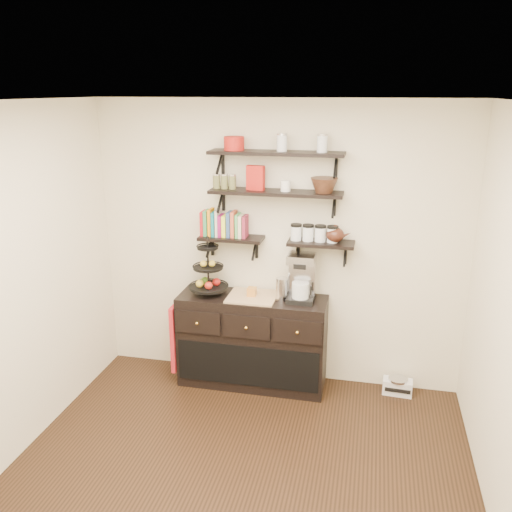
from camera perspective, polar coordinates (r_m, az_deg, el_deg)
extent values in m
plane|color=black|center=(4.25, -2.51, -23.53)|extent=(3.50, 3.50, 0.00)
cube|color=white|center=(3.22, -3.16, 15.89)|extent=(3.50, 3.50, 0.02)
cube|color=beige|center=(5.13, 2.30, 1.09)|extent=(3.50, 0.02, 2.70)
cube|color=black|center=(4.83, 2.13, 10.79)|extent=(1.20, 0.27, 0.03)
cube|color=black|center=(5.08, -3.50, 9.78)|extent=(0.02, 0.03, 0.20)
cube|color=black|center=(4.90, 8.45, 9.35)|extent=(0.02, 0.03, 0.20)
cube|color=black|center=(4.88, 2.09, 6.71)|extent=(1.20, 0.27, 0.03)
cube|color=black|center=(5.13, -3.43, 5.90)|extent=(0.02, 0.03, 0.20)
cube|color=black|center=(4.96, 8.28, 5.34)|extent=(0.02, 0.03, 0.20)
cube|color=black|center=(5.08, -2.61, 1.91)|extent=(0.60, 0.25, 0.03)
cube|color=black|center=(5.27, -4.60, 1.14)|extent=(0.02, 0.03, 0.20)
cube|color=black|center=(5.16, 0.08, 0.86)|extent=(0.03, 0.03, 0.20)
cube|color=black|center=(4.94, 6.85, 1.35)|extent=(0.60, 0.25, 0.03)
cube|color=black|center=(5.10, 4.47, 0.58)|extent=(0.03, 0.03, 0.20)
cube|color=black|center=(5.06, 9.41, 0.27)|extent=(0.02, 0.03, 0.20)
cube|color=#AE111C|center=(5.13, -5.41, 3.32)|extent=(0.02, 0.15, 0.20)
cube|color=#33824C|center=(5.11, -5.06, 3.52)|extent=(0.03, 0.15, 0.24)
cube|color=orange|center=(5.10, -4.65, 3.34)|extent=(0.04, 0.15, 0.21)
cube|color=#106F7B|center=(5.09, -4.26, 3.54)|extent=(0.03, 0.15, 0.25)
cube|color=beige|center=(5.08, -3.89, 3.36)|extent=(0.03, 0.15, 0.22)
cube|color=#8B1255|center=(5.07, -3.46, 3.55)|extent=(0.04, 0.15, 0.26)
cube|color=yellow|center=(5.06, -3.04, 3.37)|extent=(0.03, 0.15, 0.23)
cube|color=navy|center=(5.06, -2.65, 3.19)|extent=(0.03, 0.15, 0.20)
cube|color=#BE4E32|center=(5.04, -2.20, 3.38)|extent=(0.04, 0.15, 0.24)
cube|color=#4B9F55|center=(5.04, -1.77, 3.19)|extent=(0.03, 0.15, 0.21)
cube|color=beige|center=(5.02, -1.36, 3.39)|extent=(0.03, 0.15, 0.25)
cube|color=maroon|center=(5.02, -0.97, 3.21)|extent=(0.02, 0.15, 0.22)
cylinder|color=silver|center=(4.95, 4.24, 2.42)|extent=(0.10, 0.10, 0.13)
cylinder|color=silver|center=(4.93, 5.50, 2.34)|extent=(0.10, 0.10, 0.13)
cylinder|color=silver|center=(4.92, 6.78, 2.27)|extent=(0.10, 0.10, 0.13)
cylinder|color=silver|center=(4.91, 8.05, 2.19)|extent=(0.10, 0.10, 0.13)
cube|color=black|center=(5.28, -0.38, -8.91)|extent=(1.40, 0.45, 0.90)
cube|color=tan|center=(5.09, -0.39, -4.28)|extent=(0.45, 0.41, 0.02)
sphere|color=gold|center=(5.07, -6.23, -7.06)|extent=(0.04, 0.04, 0.04)
sphere|color=gold|center=(4.95, -1.05, -7.58)|extent=(0.04, 0.04, 0.04)
sphere|color=gold|center=(4.87, 4.36, -8.05)|extent=(0.04, 0.04, 0.04)
cylinder|color=black|center=(5.11, -5.07, -1.13)|extent=(0.02, 0.02, 0.54)
cylinder|color=black|center=(5.18, -5.01, -3.30)|extent=(0.37, 0.37, 0.01)
cylinder|color=black|center=(5.11, -5.07, -1.25)|extent=(0.28, 0.28, 0.02)
cylinder|color=black|center=(5.05, -5.13, 0.86)|extent=(0.20, 0.20, 0.02)
sphere|color=#B21914|center=(5.18, -4.19, -2.75)|extent=(0.08, 0.08, 0.08)
sphere|color=gold|center=(5.11, -5.55, -0.81)|extent=(0.07, 0.07, 0.07)
cube|color=#B9752A|center=(5.08, -0.45, -3.77)|extent=(0.08, 0.08, 0.08)
cube|color=black|center=(5.01, 4.71, -4.52)|extent=(0.25, 0.23, 0.04)
cube|color=silver|center=(5.02, 4.88, -2.18)|extent=(0.25, 0.09, 0.38)
cube|color=silver|center=(4.88, 4.82, -0.25)|extent=(0.25, 0.23, 0.08)
cylinder|color=silver|center=(4.96, 4.70, -3.60)|extent=(0.16, 0.16, 0.15)
cylinder|color=silver|center=(4.99, 2.73, -3.52)|extent=(0.11, 0.11, 0.22)
cube|color=#B8132F|center=(5.37, -8.31, -8.30)|extent=(0.04, 0.29, 0.67)
cube|color=silver|center=(5.44, 14.66, -13.18)|extent=(0.28, 0.15, 0.14)
cylinder|color=silver|center=(5.40, 14.72, -12.43)|extent=(0.19, 0.19, 0.02)
cube|color=black|center=(5.38, 14.68, -13.56)|extent=(0.23, 0.02, 0.04)
cube|color=#A61912|center=(4.89, -0.05, 8.23)|extent=(0.17, 0.09, 0.22)
cylinder|color=white|center=(4.85, 3.13, 7.39)|extent=(0.09, 0.09, 0.10)
cylinder|color=#A61912|center=(4.90, -2.33, 11.77)|extent=(0.18, 0.18, 0.12)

